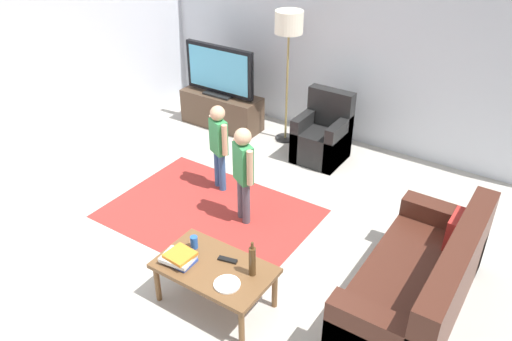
# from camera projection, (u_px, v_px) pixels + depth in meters

# --- Properties ---
(ground) EXTENTS (7.80, 7.80, 0.00)m
(ground) POSITION_uv_depth(u_px,v_px,m) (223.00, 252.00, 5.15)
(ground) COLOR #B2ADA3
(wall_back) EXTENTS (6.00, 0.12, 2.70)m
(wall_back) POSITION_uv_depth(u_px,v_px,m) (359.00, 43.00, 6.59)
(wall_back) COLOR silver
(wall_back) RESTS_ON ground
(wall_left) EXTENTS (0.12, 6.00, 2.70)m
(wall_left) POSITION_uv_depth(u_px,v_px,m) (9.00, 66.00, 5.87)
(wall_left) COLOR silver
(wall_left) RESTS_ON ground
(area_rug) EXTENTS (2.20, 1.60, 0.01)m
(area_rug) POSITION_uv_depth(u_px,v_px,m) (210.00, 213.00, 5.70)
(area_rug) COLOR #9E2D28
(area_rug) RESTS_ON ground
(tv_stand) EXTENTS (1.20, 0.44, 0.50)m
(tv_stand) POSITION_uv_depth(u_px,v_px,m) (222.00, 110.00, 7.48)
(tv_stand) COLOR #4C3828
(tv_stand) RESTS_ON ground
(tv) EXTENTS (1.10, 0.28, 0.71)m
(tv) POSITION_uv_depth(u_px,v_px,m) (219.00, 71.00, 7.15)
(tv) COLOR black
(tv) RESTS_ON tv_stand
(couch) EXTENTS (0.80, 1.80, 0.86)m
(couch) POSITION_uv_depth(u_px,v_px,m) (423.00, 286.00, 4.32)
(couch) COLOR #472319
(couch) RESTS_ON ground
(armchair) EXTENTS (0.60, 0.60, 0.90)m
(armchair) POSITION_uv_depth(u_px,v_px,m) (323.00, 137.00, 6.63)
(armchair) COLOR black
(armchair) RESTS_ON ground
(floor_lamp) EXTENTS (0.36, 0.36, 1.78)m
(floor_lamp) POSITION_uv_depth(u_px,v_px,m) (289.00, 30.00, 6.44)
(floor_lamp) COLOR #262626
(floor_lamp) RESTS_ON ground
(child_near_tv) EXTENTS (0.33, 0.21, 1.06)m
(child_near_tv) POSITION_uv_depth(u_px,v_px,m) (219.00, 140.00, 5.83)
(child_near_tv) COLOR #33598C
(child_near_tv) RESTS_ON ground
(child_center) EXTENTS (0.33, 0.23, 1.11)m
(child_center) POSITION_uv_depth(u_px,v_px,m) (243.00, 167.00, 5.27)
(child_center) COLOR #4C4C59
(child_center) RESTS_ON ground
(coffee_table) EXTENTS (1.00, 0.60, 0.42)m
(coffee_table) POSITION_uv_depth(u_px,v_px,m) (215.00, 271.00, 4.37)
(coffee_table) COLOR brown
(coffee_table) RESTS_ON ground
(book_stack) EXTENTS (0.29, 0.25, 0.09)m
(book_stack) POSITION_uv_depth(u_px,v_px,m) (179.00, 258.00, 4.37)
(book_stack) COLOR #334CA5
(book_stack) RESTS_ON coffee_table
(bottle) EXTENTS (0.06, 0.06, 0.33)m
(bottle) POSITION_uv_depth(u_px,v_px,m) (252.00, 261.00, 4.19)
(bottle) COLOR #4C3319
(bottle) RESTS_ON coffee_table
(tv_remote) EXTENTS (0.18, 0.09, 0.02)m
(tv_remote) POSITION_uv_depth(u_px,v_px,m) (228.00, 260.00, 4.40)
(tv_remote) COLOR black
(tv_remote) RESTS_ON coffee_table
(soda_can) EXTENTS (0.07, 0.07, 0.12)m
(soda_can) POSITION_uv_depth(u_px,v_px,m) (194.00, 242.00, 4.52)
(soda_can) COLOR #2659B2
(soda_can) RESTS_ON coffee_table
(plate) EXTENTS (0.22, 0.22, 0.02)m
(plate) POSITION_uv_depth(u_px,v_px,m) (227.00, 284.00, 4.15)
(plate) COLOR white
(plate) RESTS_ON coffee_table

